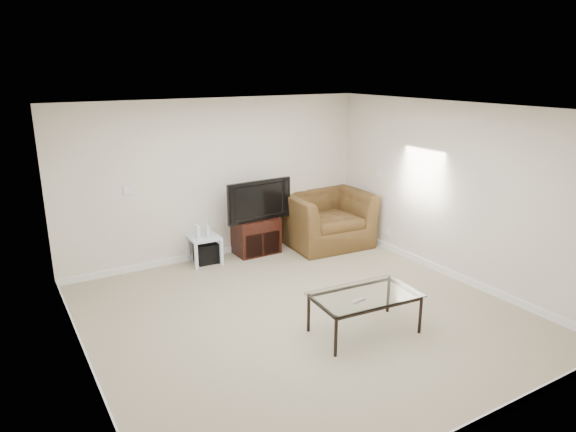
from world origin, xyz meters
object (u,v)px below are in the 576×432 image
side_table (205,250)px  recliner (326,210)px  coffee_table (364,313)px  tv_stand (256,235)px  subwoofer (206,253)px  television (256,199)px

side_table → recliner: bearing=-6.2°
coffee_table → side_table: bearing=103.9°
tv_stand → subwoofer: bearing=178.5°
subwoofer → tv_stand: bearing=-1.1°
tv_stand → subwoofer: (-0.87, 0.02, -0.14)m
tv_stand → side_table: 0.90m
side_table → television: bearing=-1.9°
tv_stand → recliner: recliner is taller
television → coffee_table: size_ratio=0.87×
tv_stand → television: television is taller
coffee_table → recliner: bearing=63.4°
tv_stand → recliner: (1.22, -0.23, 0.31)m
television → coffee_table: (-0.16, -2.96, -0.68)m
side_table → recliner: recliner is taller
tv_stand → television: bearing=-90.0°
tv_stand → side_table: (-0.89, 0.00, -0.08)m
television → recliner: bearing=-12.7°
television → coffee_table: bearing=-96.4°
tv_stand → subwoofer: tv_stand is taller
television → side_table: size_ratio=2.33×
side_table → coffee_table: (0.74, -2.99, 0.02)m
recliner → coffee_table: bearing=-112.6°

